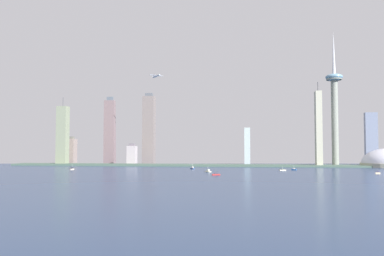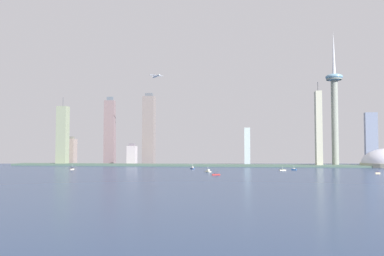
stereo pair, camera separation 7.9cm
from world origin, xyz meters
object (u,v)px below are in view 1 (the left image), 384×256
Objects in this scene: skyscraper_3 at (70,151)px; boat_2 at (192,168)px; boat_1 at (208,171)px; skyscraper_6 at (110,131)px; skyscraper_2 at (149,130)px; boat_0 at (216,174)px; skyscraper_4 at (371,139)px; skyscraper_5 at (319,129)px; observation_tower at (334,101)px; boat_5 at (283,170)px; airplane at (157,76)px; boat_6 at (72,169)px; skyscraper_1 at (247,146)px; boat_4 at (378,173)px; skyscraper_7 at (132,155)px; boat_7 at (294,169)px; skyscraper_0 at (63,136)px.

skyscraper_3 is 6.20× the size of boat_2.
skyscraper_6 is at bearing -6.74° from boat_1.
skyscraper_2 is 421.11m from boat_0.
skyscraper_3 is at bearing 5.64° from boat_1.
skyscraper_4 reaches higher than boat_2.
boat_0 is (-189.13, -282.97, -76.67)m from skyscraper_5.
observation_tower reaches higher than skyscraper_2.
skyscraper_4 is 0.68× the size of skyscraper_5.
boat_5 is 364.00m from airplane.
boat_2 is 213.90m from boat_6.
boat_6 is (-365.88, -23.91, 0.42)m from boat_5.
airplane is at bearing -156.06° from skyscraper_1.
skyscraper_2 is (-416.63, 58.44, -54.40)m from observation_tower.
boat_4 is (528.70, -332.60, -78.10)m from skyscraper_6.
skyscraper_7 is 381.05m from boat_7.
boat_1 is 1.29× the size of boat_6.
skyscraper_3 is 107.45m from skyscraper_6.
observation_tower is at bearing -52.38° from boat_6.
skyscraper_0 is at bearing -159.18° from boat_2.
skyscraper_1 is at bearing -98.73° from boat_5.
skyscraper_2 is at bearing -17.44° from boat_1.
boat_0 is 241.96m from boat_4.
skyscraper_1 reaches higher than boat_0.
airplane reaches higher than boat_1.
skyscraper_1 is 2.87× the size of airplane.
airplane is at bearing -14.64° from boat_6.
observation_tower is 4.33× the size of skyscraper_3.
skyscraper_1 is 318.79m from boat_1.
skyscraper_3 is (-184.16, -28.81, -51.28)m from skyscraper_2.
skyscraper_3 is at bearing -176.07° from skyscraper_4.
airplane is (-99.09, 135.88, 196.68)m from boat_2.
skyscraper_2 reaches higher than boat_4.
airplane reaches higher than skyscraper_2.
boat_7 reaches higher than boat_0.
boat_2 is (-244.92, -123.87, -76.31)m from skyscraper_5.
boat_5 is at bearing -107.83° from boat_7.
boat_2 is (318.05, -179.20, -29.50)m from skyscraper_3.
boat_6 is at bearing -10.40° from boat_4.
airplane is at bearing -34.66° from skyscraper_6.
skyscraper_3 reaches higher than boat_1.
skyscraper_4 is 343.73m from boat_4.
boat_0 is 1.00× the size of boat_5.
skyscraper_4 is 13.18× the size of boat_7.
skyscraper_3 reaches higher than boat_5.
skyscraper_5 reaches higher than skyscraper_6.
airplane is (-389.66, 236.49, 196.58)m from boat_4.
airplane reaches higher than boat_7.
boat_1 is at bearing -32.24° from skyscraper_0.
skyscraper_5 reaches higher than skyscraper_3.
boat_1 is at bearing -59.84° from skyscraper_2.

